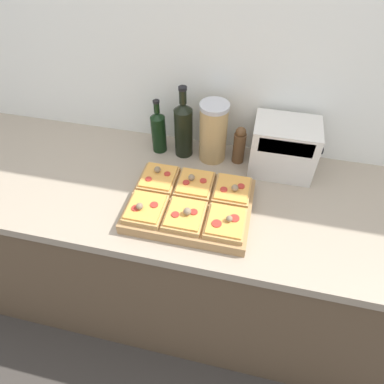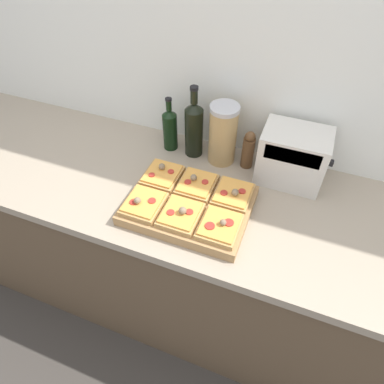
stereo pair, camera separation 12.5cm
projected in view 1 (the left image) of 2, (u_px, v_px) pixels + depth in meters
The scene contains 15 objects.
ground_plane at pixel (184, 359), 1.78m from camera, with size 12.00×12.00×0.00m, color #3D3833.
wall_back at pixel (220, 73), 1.35m from camera, with size 6.00×0.06×2.50m.
kitchen_counter at pixel (198, 258), 1.67m from camera, with size 2.63×0.67×0.93m.
cutting_board at pixel (190, 205), 1.26m from camera, with size 0.45×0.34×0.04m, color #A37A4C.
pizza_slice_back_left at pixel (159, 178), 1.31m from camera, with size 0.13×0.15×0.05m.
pizza_slice_back_center at pixel (195, 184), 1.29m from camera, with size 0.13×0.15×0.05m.
pizza_slice_back_right at pixel (232, 190), 1.27m from camera, with size 0.13×0.15×0.05m.
pizza_slice_front_left at pixel (146, 208), 1.20m from camera, with size 0.13×0.15×0.05m.
pizza_slice_front_center at pixel (185, 215), 1.18m from camera, with size 0.13×0.15×0.06m.
pizza_slice_front_right at pixel (226, 222), 1.16m from camera, with size 0.13×0.15×0.05m.
olive_oil_bottle at pixel (159, 131), 1.45m from camera, with size 0.06×0.06×0.24m.
wine_bottle at pixel (183, 128), 1.41m from camera, with size 0.08×0.08×0.32m.
grain_jar_tall at pixel (213, 132), 1.39m from camera, with size 0.12×0.12×0.26m.
pepper_mill at pixel (239, 145), 1.41m from camera, with size 0.05×0.05×0.17m.
toaster_oven at pixel (284, 148), 1.35m from camera, with size 0.27×0.18×0.22m.
Camera 1 is at (0.18, -0.60, 1.89)m, focal length 32.00 mm.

